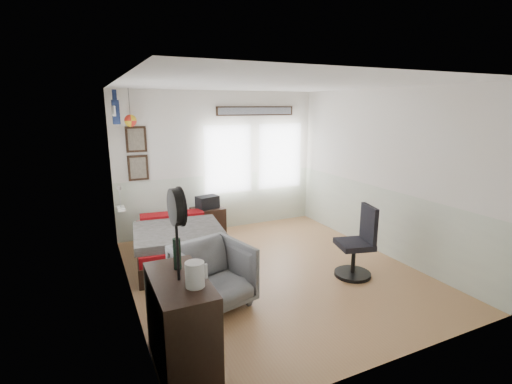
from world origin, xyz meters
The scene contains 12 objects.
ground_plane centered at (0.00, 0.00, -0.01)m, with size 4.00×4.50×0.01m, color #AA7449.
room_shell centered at (-0.08, 0.19, 1.61)m, with size 4.02×4.52×2.71m.
wall_decor centered at (-1.10, 1.96, 2.10)m, with size 3.55×1.32×1.44m.
bed centered at (-1.17, 1.05, 0.28)m, with size 1.46×1.94×0.58m.
dresser centered at (-1.74, -1.45, 0.45)m, with size 0.48×1.00×0.90m, color black.
armchair centered at (-1.11, -0.49, 0.39)m, with size 0.83×0.85×0.77m, color slate.
nightstand centered at (-0.40, 1.88, 0.28)m, with size 0.56×0.45×0.56m, color black.
task_chair centered at (1.04, -0.62, 0.43)m, with size 0.57×0.57×1.05m.
kettle centered at (-1.64, -1.65, 1.01)m, with size 0.19×0.17×0.22m.
bottle centered at (-1.70, -1.23, 1.05)m, with size 0.08×0.08×0.30m, color black.
stand_fan centered at (-1.73, -1.47, 1.56)m, with size 0.10×0.35×0.85m.
black_bag centered at (-0.40, 1.88, 0.67)m, with size 0.39×0.25×0.23m, color black.
Camera 1 is at (-2.42, -4.52, 2.42)m, focal length 26.00 mm.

